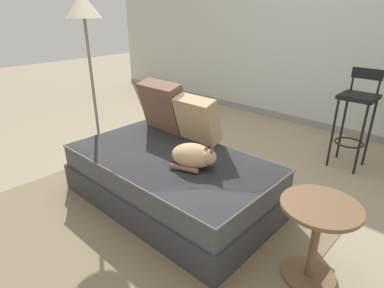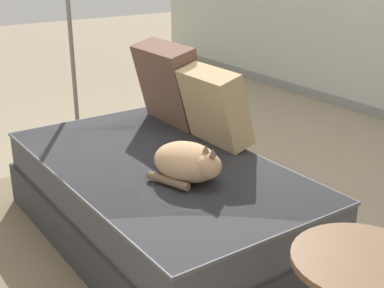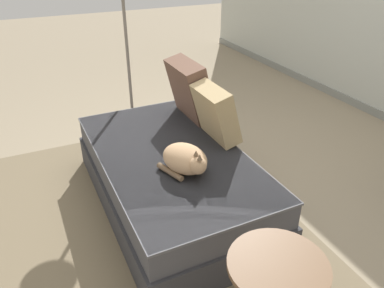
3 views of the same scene
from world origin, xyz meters
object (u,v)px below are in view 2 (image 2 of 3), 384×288
object	(u,v)px
throw_pillow_corner	(170,84)
cat	(188,162)
couch	(159,201)
throw_pillow_middle	(215,107)

from	to	relation	value
throw_pillow_corner	cat	size ratio (longest dim) A/B	1.24
throw_pillow_corner	cat	distance (m)	0.83
couch	throw_pillow_middle	distance (m)	0.56
couch	throw_pillow_middle	world-z (taller)	throw_pillow_middle
throw_pillow_middle	cat	xyz separation A→B (m)	(0.30, -0.37, -0.12)
throw_pillow_corner	throw_pillow_middle	size ratio (longest dim) A/B	1.16
couch	throw_pillow_corner	bearing A→B (deg)	141.92
throw_pillow_middle	cat	size ratio (longest dim) A/B	1.08
couch	throw_pillow_corner	distance (m)	0.75
throw_pillow_middle	throw_pillow_corner	bearing A→B (deg)	-179.31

